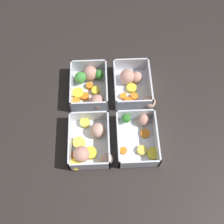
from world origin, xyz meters
The scene contains 5 objects.
ground_plane centered at (0.00, 0.00, 0.00)m, with size 4.00×4.00×0.00m, color #282321.
container_near_left centered at (-0.10, -0.07, 0.02)m, with size 0.18×0.13×0.06m.
container_near_right centered at (0.11, -0.07, 0.02)m, with size 0.17×0.14×0.06m.
container_far_left centered at (-0.10, 0.08, 0.02)m, with size 0.18×0.14×0.06m.
container_far_right centered at (0.09, 0.08, 0.02)m, with size 0.17×0.13×0.06m.
Camera 1 is at (0.36, -0.02, 0.79)m, focal length 42.00 mm.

